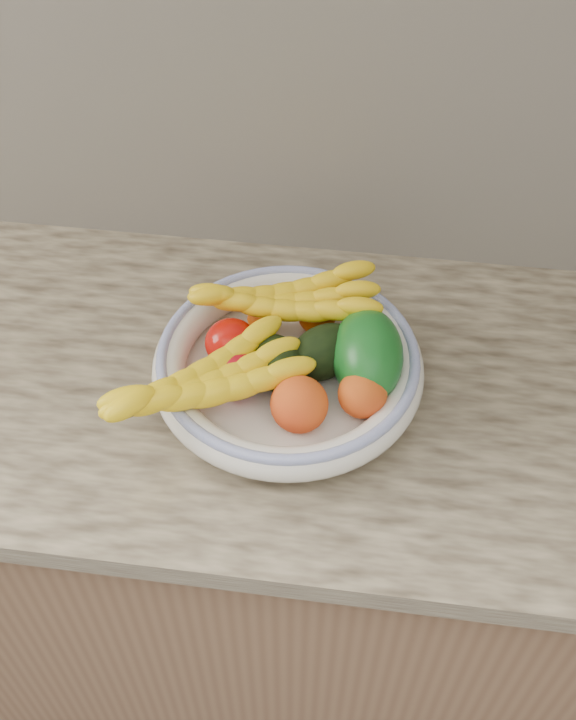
# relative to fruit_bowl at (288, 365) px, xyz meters

# --- Properties ---
(kitchen_counter) EXTENTS (2.44, 0.66, 1.40)m
(kitchen_counter) POSITION_rel_fruit_bowl_xyz_m (0.00, 0.03, -0.48)
(kitchen_counter) COLOR brown
(kitchen_counter) RESTS_ON ground
(fruit_bowl) EXTENTS (0.39, 0.39, 0.08)m
(fruit_bowl) POSITION_rel_fruit_bowl_xyz_m (0.00, 0.00, 0.00)
(fruit_bowl) COLOR silver
(fruit_bowl) RESTS_ON kitchen_counter
(clementine_back_left) EXTENTS (0.06, 0.06, 0.04)m
(clementine_back_left) POSITION_rel_fruit_bowl_xyz_m (-0.05, 0.08, 0.01)
(clementine_back_left) COLOR #F15905
(clementine_back_left) RESTS_ON fruit_bowl
(clementine_back_right) EXTENTS (0.07, 0.07, 0.05)m
(clementine_back_right) POSITION_rel_fruit_bowl_xyz_m (0.03, 0.10, 0.01)
(clementine_back_right) COLOR #E25004
(clementine_back_right) RESTS_ON fruit_bowl
(tomato_left) EXTENTS (0.08, 0.08, 0.07)m
(tomato_left) POSITION_rel_fruit_bowl_xyz_m (-0.09, 0.02, 0.01)
(tomato_left) COLOR #B20D07
(tomato_left) RESTS_ON fruit_bowl
(tomato_near_left) EXTENTS (0.10, 0.10, 0.07)m
(tomato_near_left) POSITION_rel_fruit_bowl_xyz_m (-0.07, -0.04, 0.01)
(tomato_near_left) COLOR #B60C17
(tomato_near_left) RESTS_ON fruit_bowl
(avocado_center) EXTENTS (0.12, 0.13, 0.07)m
(avocado_center) POSITION_rel_fruit_bowl_xyz_m (-0.01, -0.01, 0.02)
(avocado_center) COLOR black
(avocado_center) RESTS_ON fruit_bowl
(avocado_right) EXTENTS (0.13, 0.13, 0.08)m
(avocado_right) POSITION_rel_fruit_bowl_xyz_m (0.05, 0.02, 0.02)
(avocado_right) COLOR black
(avocado_right) RESTS_ON fruit_bowl
(green_mango) EXTENTS (0.15, 0.17, 0.13)m
(green_mango) POSITION_rel_fruit_bowl_xyz_m (0.11, 0.01, 0.03)
(green_mango) COLOR #0F5117
(green_mango) RESTS_ON fruit_bowl
(peach_front) EXTENTS (0.10, 0.10, 0.08)m
(peach_front) POSITION_rel_fruit_bowl_xyz_m (0.03, -0.08, 0.02)
(peach_front) COLOR orange
(peach_front) RESTS_ON fruit_bowl
(peach_right) EXTENTS (0.08, 0.08, 0.07)m
(peach_right) POSITION_rel_fruit_bowl_xyz_m (0.11, -0.06, 0.02)
(peach_right) COLOR orange
(peach_right) RESTS_ON fruit_bowl
(banana_bunch_back) EXTENTS (0.31, 0.16, 0.08)m
(banana_bunch_back) POSITION_rel_fruit_bowl_xyz_m (-0.02, 0.08, 0.04)
(banana_bunch_back) COLOR yellow
(banana_bunch_back) RESTS_ON fruit_bowl
(banana_bunch_front) EXTENTS (0.32, 0.28, 0.08)m
(banana_bunch_front) POSITION_rel_fruit_bowl_xyz_m (-0.10, -0.08, 0.03)
(banana_bunch_front) COLOR yellow
(banana_bunch_front) RESTS_ON fruit_bowl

